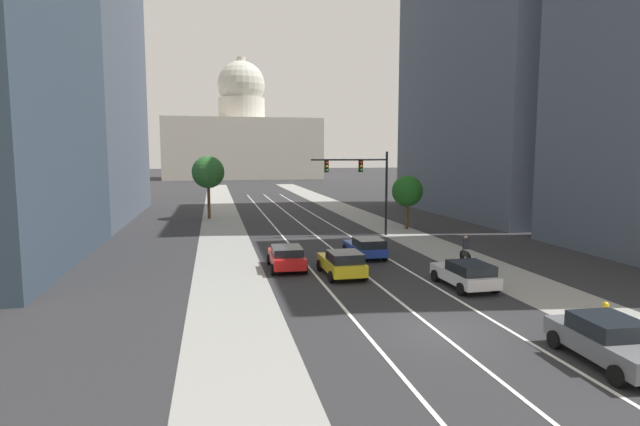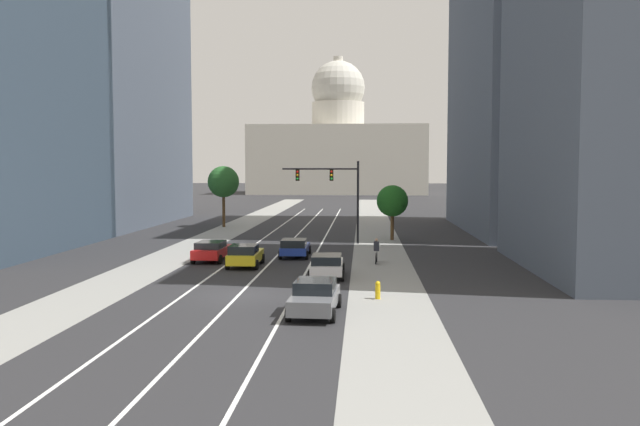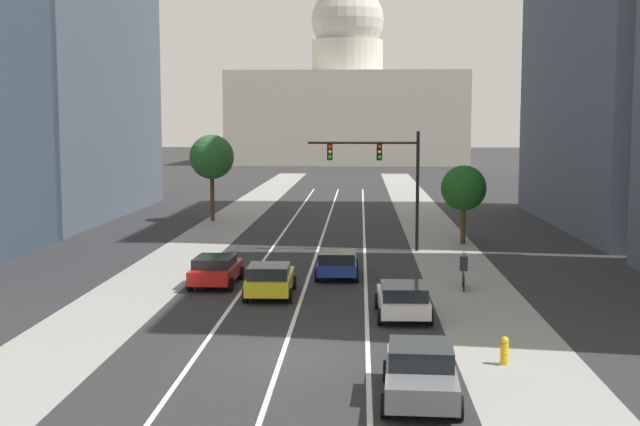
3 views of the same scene
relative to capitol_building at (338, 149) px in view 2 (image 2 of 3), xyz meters
name	(u,v)px [view 2 (image 2 of 3)]	position (x,y,z in m)	size (l,w,h in m)	color
ground_plane	(306,226)	(0.00, -92.67, -11.21)	(400.00, 400.00, 0.00)	#2B2B2D
sidewalk_left	(230,229)	(-7.65, -97.67, -11.21)	(4.07, 130.00, 0.01)	gray
sidewalk_right	(375,230)	(7.65, -97.67, -11.21)	(4.07, 130.00, 0.01)	gray
lane_stripe_left	(261,240)	(-2.81, -107.67, -11.20)	(0.16, 90.00, 0.01)	white
lane_stripe_center	(292,241)	(0.00, -107.67, -11.20)	(0.16, 90.00, 0.01)	white
lane_stripe_right	(323,241)	(2.81, -107.67, -11.20)	(0.16, 90.00, 0.01)	white
office_tower_far_left	(75,45)	(-26.41, -92.24, 9.20)	(19.63, 29.76, 40.77)	#4C5666
office_tower_far_right	(574,17)	(27.63, -96.53, 10.61)	(22.14, 28.95, 43.58)	#4C5666
capitol_building	(338,149)	(0.00, 0.00, 0.00)	(43.46, 23.21, 34.40)	beige
car_blue	(295,247)	(1.41, -118.38, -10.47)	(2.15, 4.22, 1.41)	#1E389E
car_red	(212,250)	(-4.22, -120.62, -10.46)	(2.18, 4.34, 1.41)	red
car_gray	(315,297)	(4.22, -136.59, -10.43)	(2.29, 4.55, 1.52)	slate
car_white	(327,265)	(4.22, -126.83, -10.46)	(2.14, 4.25, 1.41)	silver
car_yellow	(245,255)	(-1.40, -123.08, -10.43)	(2.15, 4.28, 1.51)	yellow
traffic_signal_mast	(335,186)	(3.96, -109.45, -6.27)	(6.61, 0.39, 7.10)	black
fire_hydrant	(378,290)	(7.10, -133.12, -10.75)	(0.26, 0.35, 0.91)	yellow
cyclist	(376,251)	(7.28, -120.97, -10.36)	(0.38, 1.70, 1.72)	black
street_tree_near_right	(392,201)	(9.00, -106.40, -7.70)	(2.85, 2.85, 4.97)	#51381E
street_tree_mid_left	(223,182)	(-8.95, -94.73, -6.25)	(3.44, 3.44, 6.71)	#51381E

